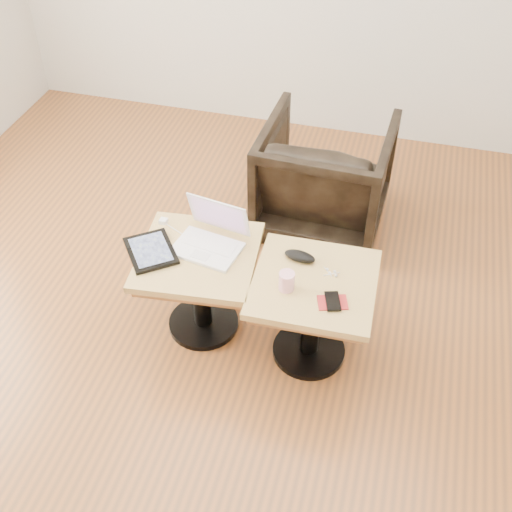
% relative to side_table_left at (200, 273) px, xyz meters
% --- Properties ---
extents(room_shell, '(4.52, 4.52, 2.71)m').
position_rel_side_table_left_xyz_m(room_shell, '(0.28, -0.22, 0.99)').
color(room_shell, brown).
rests_on(room_shell, ground).
extents(side_table_left, '(0.59, 0.59, 0.49)m').
position_rel_side_table_left_xyz_m(side_table_left, '(0.00, 0.00, 0.00)').
color(side_table_left, black).
rests_on(side_table_left, ground).
extents(side_table_right, '(0.55, 0.55, 0.49)m').
position_rel_side_table_left_xyz_m(side_table_right, '(0.55, -0.04, 0.00)').
color(side_table_right, black).
rests_on(side_table_right, ground).
extents(laptop, '(0.34, 0.31, 0.21)m').
position_rel_side_table_left_xyz_m(laptop, '(0.04, 0.07, 0.16)').
color(laptop, white).
rests_on(laptop, side_table_left).
extents(tablet, '(0.31, 0.32, 0.02)m').
position_rel_side_table_left_xyz_m(tablet, '(-0.21, -0.05, 0.13)').
color(tablet, black).
rests_on(tablet, side_table_left).
extents(charging_adapter, '(0.04, 0.04, 0.02)m').
position_rel_side_table_left_xyz_m(charging_adapter, '(-0.23, 0.17, 0.13)').
color(charging_adapter, white).
rests_on(charging_adapter, side_table_left).
extents(glasses_case, '(0.15, 0.08, 0.05)m').
position_rel_side_table_left_xyz_m(glasses_case, '(0.46, 0.08, 0.14)').
color(glasses_case, black).
rests_on(glasses_case, side_table_right).
extents(striped_cup, '(0.08, 0.08, 0.09)m').
position_rel_side_table_left_xyz_m(striped_cup, '(0.44, -0.11, 0.17)').
color(striped_cup, pink).
rests_on(striped_cup, side_table_right).
extents(earbuds_tangle, '(0.07, 0.05, 0.01)m').
position_rel_side_table_left_xyz_m(earbuds_tangle, '(0.61, 0.03, 0.13)').
color(earbuds_tangle, white).
rests_on(earbuds_tangle, side_table_right).
extents(phone_on_sleeve, '(0.14, 0.12, 0.02)m').
position_rel_side_table_left_xyz_m(phone_on_sleeve, '(0.65, -0.15, 0.13)').
color(phone_on_sleeve, '#A32633').
rests_on(phone_on_sleeve, side_table_right).
extents(armchair, '(0.73, 0.74, 0.65)m').
position_rel_side_table_left_xyz_m(armchair, '(0.42, 0.97, -0.04)').
color(armchair, black).
rests_on(armchair, ground).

